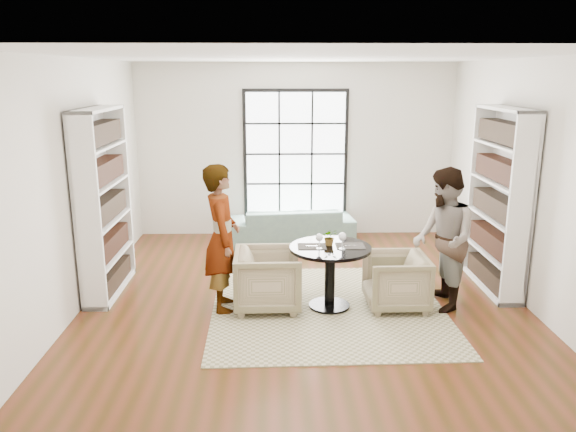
{
  "coord_description": "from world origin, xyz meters",
  "views": [
    {
      "loc": [
        -0.36,
        -6.77,
        2.81
      ],
      "look_at": [
        -0.19,
        0.4,
        0.98
      ],
      "focal_mm": 35.0,
      "sensor_mm": 36.0,
      "label": 1
    }
  ],
  "objects_px": {
    "armchair_right": "(396,281)",
    "person_left": "(222,238)",
    "armchair_left": "(268,279)",
    "person_right": "(443,239)",
    "wine_glass_right": "(342,237)",
    "flower_centerpiece": "(330,237)",
    "wine_glass_left": "(319,238)",
    "sofa": "(292,225)",
    "pedestal_table": "(330,264)"
  },
  "relations": [
    {
      "from": "armchair_left",
      "to": "person_left",
      "type": "height_order",
      "value": "person_left"
    },
    {
      "from": "pedestal_table",
      "to": "sofa",
      "type": "height_order",
      "value": "pedestal_table"
    },
    {
      "from": "sofa",
      "to": "pedestal_table",
      "type": "bearing_deg",
      "value": 91.81
    },
    {
      "from": "person_left",
      "to": "wine_glass_left",
      "type": "bearing_deg",
      "value": -101.66
    },
    {
      "from": "pedestal_table",
      "to": "armchair_left",
      "type": "height_order",
      "value": "pedestal_table"
    },
    {
      "from": "person_left",
      "to": "wine_glass_left",
      "type": "xyz_separation_m",
      "value": [
        1.16,
        -0.1,
        0.03
      ]
    },
    {
      "from": "person_left",
      "to": "armchair_left",
      "type": "bearing_deg",
      "value": -96.68
    },
    {
      "from": "pedestal_table",
      "to": "person_right",
      "type": "relative_size",
      "value": 0.57
    },
    {
      "from": "pedestal_table",
      "to": "flower_centerpiece",
      "type": "distance_m",
      "value": 0.33
    },
    {
      "from": "person_right",
      "to": "wine_glass_left",
      "type": "xyz_separation_m",
      "value": [
        -1.5,
        -0.08,
        0.05
      ]
    },
    {
      "from": "person_left",
      "to": "person_right",
      "type": "relative_size",
      "value": 1.03
    },
    {
      "from": "wine_glass_right",
      "to": "flower_centerpiece",
      "type": "relative_size",
      "value": 1.02
    },
    {
      "from": "sofa",
      "to": "wine_glass_left",
      "type": "height_order",
      "value": "wine_glass_left"
    },
    {
      "from": "armchair_left",
      "to": "pedestal_table",
      "type": "bearing_deg",
      "value": -91.79
    },
    {
      "from": "person_right",
      "to": "wine_glass_right",
      "type": "xyz_separation_m",
      "value": [
        -1.23,
        -0.1,
        0.07
      ]
    },
    {
      "from": "person_right",
      "to": "person_left",
      "type": "bearing_deg",
      "value": -90.27
    },
    {
      "from": "pedestal_table",
      "to": "sofa",
      "type": "xyz_separation_m",
      "value": [
        -0.38,
        2.78,
        -0.27
      ]
    },
    {
      "from": "armchair_left",
      "to": "wine_glass_left",
      "type": "height_order",
      "value": "wine_glass_left"
    },
    {
      "from": "armchair_right",
      "to": "person_left",
      "type": "distance_m",
      "value": 2.19
    },
    {
      "from": "sofa",
      "to": "wine_glass_right",
      "type": "relative_size",
      "value": 9.9
    },
    {
      "from": "armchair_right",
      "to": "person_left",
      "type": "relative_size",
      "value": 0.42
    },
    {
      "from": "armchair_right",
      "to": "wine_glass_left",
      "type": "relative_size",
      "value": 3.92
    },
    {
      "from": "wine_glass_left",
      "to": "armchair_left",
      "type": "bearing_deg",
      "value": 170.59
    },
    {
      "from": "pedestal_table",
      "to": "wine_glass_left",
      "type": "relative_size",
      "value": 5.17
    },
    {
      "from": "wine_glass_right",
      "to": "flower_centerpiece",
      "type": "xyz_separation_m",
      "value": [
        -0.13,
        0.18,
        -0.05
      ]
    },
    {
      "from": "person_left",
      "to": "wine_glass_right",
      "type": "bearing_deg",
      "value": -101.64
    },
    {
      "from": "armchair_right",
      "to": "flower_centerpiece",
      "type": "height_order",
      "value": "flower_centerpiece"
    },
    {
      "from": "pedestal_table",
      "to": "flower_centerpiece",
      "type": "relative_size",
      "value": 4.81
    },
    {
      "from": "wine_glass_left",
      "to": "flower_centerpiece",
      "type": "distance_m",
      "value": 0.21
    },
    {
      "from": "person_left",
      "to": "sofa",
      "type": "bearing_deg",
      "value": -25.09
    },
    {
      "from": "armchair_left",
      "to": "armchair_right",
      "type": "height_order",
      "value": "armchair_left"
    },
    {
      "from": "sofa",
      "to": "wine_glass_right",
      "type": "bearing_deg",
      "value": 93.99
    },
    {
      "from": "armchair_right",
      "to": "wine_glass_right",
      "type": "distance_m",
      "value": 0.91
    },
    {
      "from": "pedestal_table",
      "to": "person_left",
      "type": "height_order",
      "value": "person_left"
    },
    {
      "from": "pedestal_table",
      "to": "person_left",
      "type": "relative_size",
      "value": 0.55
    },
    {
      "from": "flower_centerpiece",
      "to": "person_left",
      "type": "bearing_deg",
      "value": -177.75
    },
    {
      "from": "sofa",
      "to": "wine_glass_left",
      "type": "distance_m",
      "value": 2.95
    },
    {
      "from": "armchair_right",
      "to": "pedestal_table",
      "type": "bearing_deg",
      "value": -91.59
    },
    {
      "from": "person_left",
      "to": "person_right",
      "type": "distance_m",
      "value": 2.66
    },
    {
      "from": "pedestal_table",
      "to": "armchair_right",
      "type": "xyz_separation_m",
      "value": [
        0.81,
        -0.01,
        -0.23
      ]
    },
    {
      "from": "armchair_right",
      "to": "person_right",
      "type": "distance_m",
      "value": 0.76
    },
    {
      "from": "person_right",
      "to": "flower_centerpiece",
      "type": "height_order",
      "value": "person_right"
    },
    {
      "from": "armchair_left",
      "to": "person_right",
      "type": "distance_m",
      "value": 2.17
    },
    {
      "from": "person_left",
      "to": "flower_centerpiece",
      "type": "xyz_separation_m",
      "value": [
        1.3,
        0.05,
        -0.01
      ]
    },
    {
      "from": "pedestal_table",
      "to": "wine_glass_left",
      "type": "distance_m",
      "value": 0.39
    },
    {
      "from": "armchair_right",
      "to": "person_left",
      "type": "height_order",
      "value": "person_left"
    },
    {
      "from": "armchair_left",
      "to": "person_right",
      "type": "height_order",
      "value": "person_right"
    },
    {
      "from": "armchair_left",
      "to": "armchair_right",
      "type": "distance_m",
      "value": 1.56
    },
    {
      "from": "pedestal_table",
      "to": "wine_glass_left",
      "type": "bearing_deg",
      "value": -147.61
    },
    {
      "from": "armchair_right",
      "to": "wine_glass_right",
      "type": "height_order",
      "value": "wine_glass_right"
    }
  ]
}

